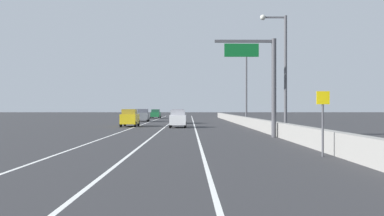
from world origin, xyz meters
name	(u,v)px	position (x,y,z in m)	size (l,w,h in m)	color
ground_plane	(184,122)	(0.00, 64.00, 0.00)	(320.00, 320.00, 0.00)	#2D2D30
lane_stripe_left	(142,125)	(-5.50, 55.00, 0.00)	(0.16, 130.00, 0.00)	silver
lane_stripe_center	(168,125)	(-2.00, 55.00, 0.00)	(0.16, 130.00, 0.00)	silver
lane_stripe_right	(194,125)	(1.50, 55.00, 0.00)	(0.16, 130.00, 0.00)	silver
jersey_barrier_right	(261,125)	(7.88, 40.00, 0.55)	(0.60, 120.00, 1.10)	gray
overhead_sign_gantry	(264,75)	(6.54, 30.21, 4.73)	(4.68, 0.36, 7.50)	#47474C
speed_advisory_sign	(323,118)	(6.98, 17.25, 1.76)	(0.60, 0.11, 3.00)	#4C4C51
lamp_post_right_second	(282,66)	(8.20, 31.61, 5.55)	(2.14, 0.44, 9.62)	#4C4C51
lamp_post_right_third	(244,83)	(8.19, 54.98, 5.55)	(2.14, 0.44, 9.62)	#4C4C51
car_green_0	(156,114)	(-6.39, 90.93, 0.97)	(2.03, 4.78, 1.94)	#196033
car_white_1	(178,119)	(-0.44, 46.82, 1.00)	(1.88, 4.05, 2.02)	white
car_silver_2	(178,116)	(-0.74, 60.14, 1.03)	(1.96, 4.56, 2.06)	#B7B7BC
car_gray_3	(143,115)	(-6.73, 68.42, 1.02)	(1.93, 4.15, 2.06)	slate
car_yellow_4	(130,118)	(-6.29, 49.40, 1.04)	(1.91, 4.21, 2.09)	gold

